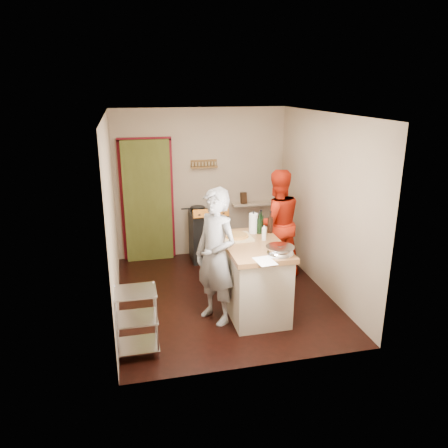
% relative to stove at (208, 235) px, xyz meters
% --- Properties ---
extents(floor, '(3.50, 3.50, 0.00)m').
position_rel_stove_xyz_m(floor, '(-0.05, -1.42, -0.45)').
color(floor, black).
rests_on(floor, ground).
extents(back_wall, '(3.00, 0.44, 2.60)m').
position_rel_stove_xyz_m(back_wall, '(-0.69, 0.36, 0.68)').
color(back_wall, tan).
rests_on(back_wall, ground).
extents(left_wall, '(0.04, 3.50, 2.60)m').
position_rel_stove_xyz_m(left_wall, '(-1.55, -1.42, 0.85)').
color(left_wall, tan).
rests_on(left_wall, ground).
extents(right_wall, '(0.04, 3.50, 2.60)m').
position_rel_stove_xyz_m(right_wall, '(1.45, -1.42, 0.85)').
color(right_wall, tan).
rests_on(right_wall, ground).
extents(ceiling, '(3.00, 3.50, 0.02)m').
position_rel_stove_xyz_m(ceiling, '(-0.05, -1.42, 2.16)').
color(ceiling, white).
rests_on(ceiling, back_wall).
extents(stove, '(0.60, 0.63, 1.00)m').
position_rel_stove_xyz_m(stove, '(0.00, 0.00, 0.00)').
color(stove, black).
rests_on(stove, ground).
extents(wire_shelving, '(0.48, 0.40, 0.80)m').
position_rel_stove_xyz_m(wire_shelving, '(-1.33, -2.62, -0.01)').
color(wire_shelving, silver).
rests_on(wire_shelving, ground).
extents(island, '(0.77, 1.42, 1.28)m').
position_rel_stove_xyz_m(island, '(0.25, -1.95, 0.06)').
color(island, '#BEB7A1').
rests_on(island, ground).
extents(person_stripe, '(0.70, 0.77, 1.77)m').
position_rel_stove_xyz_m(person_stripe, '(-0.29, -2.08, 0.44)').
color(person_stripe, '#9E9EA2').
rests_on(person_stripe, ground).
extents(person_red, '(0.86, 0.68, 1.72)m').
position_rel_stove_xyz_m(person_red, '(0.95, -0.84, 0.41)').
color(person_red, red).
rests_on(person_red, ground).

